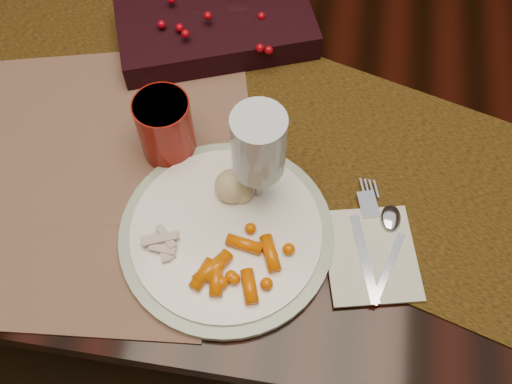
% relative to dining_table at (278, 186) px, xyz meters
% --- Properties ---
extents(floor, '(5.00, 5.00, 0.00)m').
position_rel_dining_table_xyz_m(floor, '(0.00, 0.00, -0.38)').
color(floor, black).
rests_on(floor, ground).
extents(dining_table, '(1.80, 1.00, 0.75)m').
position_rel_dining_table_xyz_m(dining_table, '(0.00, 0.00, 0.00)').
color(dining_table, black).
rests_on(dining_table, floor).
extents(table_runner, '(1.75, 0.82, 0.00)m').
position_rel_dining_table_xyz_m(table_runner, '(0.05, -0.14, 0.38)').
color(table_runner, '#472A13').
rests_on(table_runner, dining_table).
extents(centerpiece, '(0.37, 0.27, 0.07)m').
position_rel_dining_table_xyz_m(centerpiece, '(-0.13, 0.06, 0.41)').
color(centerpiece, black).
rests_on(centerpiece, table_runner).
extents(placemat_main, '(0.44, 0.34, 0.00)m').
position_rel_dining_table_xyz_m(placemat_main, '(-0.27, -0.33, 0.38)').
color(placemat_main, '#90603A').
rests_on(placemat_main, dining_table).
extents(placemat_second, '(0.52, 0.44, 0.00)m').
position_rel_dining_table_xyz_m(placemat_second, '(-0.26, -0.16, 0.38)').
color(placemat_second, brown).
rests_on(placemat_second, dining_table).
extents(dinner_plate, '(0.38, 0.38, 0.02)m').
position_rel_dining_table_xyz_m(dinner_plate, '(-0.04, -0.31, 0.39)').
color(dinner_plate, white).
rests_on(dinner_plate, placemat_main).
extents(baby_carrots, '(0.14, 0.13, 0.02)m').
position_rel_dining_table_xyz_m(baby_carrots, '(-0.02, -0.36, 0.40)').
color(baby_carrots, '#D45A00').
rests_on(baby_carrots, dinner_plate).
extents(mashed_potatoes, '(0.09, 0.08, 0.05)m').
position_rel_dining_table_xyz_m(mashed_potatoes, '(-0.03, -0.24, 0.42)').
color(mashed_potatoes, '#C0AE88').
rests_on(mashed_potatoes, dinner_plate).
extents(turkey_shreds, '(0.08, 0.07, 0.02)m').
position_rel_dining_table_xyz_m(turkey_shreds, '(-0.11, -0.35, 0.40)').
color(turkey_shreds, tan).
rests_on(turkey_shreds, dinner_plate).
extents(napkin, '(0.15, 0.17, 0.00)m').
position_rel_dining_table_xyz_m(napkin, '(0.16, -0.31, 0.38)').
color(napkin, beige).
rests_on(napkin, placemat_main).
extents(fork, '(0.07, 0.17, 0.00)m').
position_rel_dining_table_xyz_m(fork, '(0.15, -0.30, 0.39)').
color(fork, '#B6B5D4').
rests_on(fork, napkin).
extents(spoon, '(0.07, 0.15, 0.00)m').
position_rel_dining_table_xyz_m(spoon, '(0.18, -0.30, 0.39)').
color(spoon, beige).
rests_on(spoon, napkin).
extents(red_cup, '(0.10, 0.10, 0.11)m').
position_rel_dining_table_xyz_m(red_cup, '(-0.15, -0.18, 0.43)').
color(red_cup, maroon).
rests_on(red_cup, placemat_main).
extents(wine_glass, '(0.09, 0.09, 0.20)m').
position_rel_dining_table_xyz_m(wine_glass, '(-0.01, -0.25, 0.47)').
color(wine_glass, silver).
rests_on(wine_glass, dining_table).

